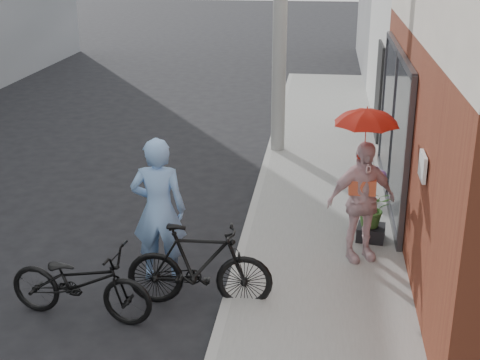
% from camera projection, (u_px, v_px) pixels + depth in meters
% --- Properties ---
extents(ground, '(80.00, 80.00, 0.00)m').
position_uv_depth(ground, '(155.00, 297.00, 8.43)').
color(ground, black).
rests_on(ground, ground).
extents(sidewalk, '(2.20, 24.00, 0.12)m').
position_uv_depth(sidewalk, '(324.00, 235.00, 10.02)').
color(sidewalk, gray).
rests_on(sidewalk, ground).
extents(curb, '(0.12, 24.00, 0.12)m').
position_uv_depth(curb, '(247.00, 231.00, 10.16)').
color(curb, '#9E9E99').
rests_on(curb, ground).
extents(officer, '(0.74, 0.52, 1.94)m').
position_uv_depth(officer, '(159.00, 210.00, 8.59)').
color(officer, '#7EA8E0').
rests_on(officer, ground).
extents(bike_left, '(1.85, 0.84, 0.94)m').
position_uv_depth(bike_left, '(80.00, 282.00, 7.84)').
color(bike_left, black).
rests_on(bike_left, ground).
extents(bike_right, '(1.81, 0.57, 1.07)m').
position_uv_depth(bike_right, '(199.00, 266.00, 8.08)').
color(bike_right, black).
rests_on(bike_right, ground).
extents(kimono_woman, '(1.06, 0.77, 1.67)m').
position_uv_depth(kimono_woman, '(361.00, 201.00, 8.92)').
color(kimono_woman, beige).
rests_on(kimono_woman, sidewalk).
extents(parasol, '(0.82, 0.82, 0.72)m').
position_uv_depth(parasol, '(367.00, 115.00, 8.51)').
color(parasol, red).
rests_on(parasol, kimono_woman).
extents(planter, '(0.44, 0.44, 0.21)m').
position_uv_depth(planter, '(371.00, 233.00, 9.73)').
color(planter, black).
rests_on(planter, sidewalk).
extents(potted_plant, '(0.52, 0.45, 0.58)m').
position_uv_depth(potted_plant, '(373.00, 208.00, 9.59)').
color(potted_plant, '#3D6B2A').
rests_on(potted_plant, planter).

